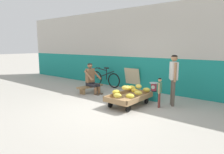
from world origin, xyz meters
name	(u,v)px	position (x,y,z in m)	size (l,w,h in m)	color
ground_plane	(107,110)	(0.00, 0.00, 0.00)	(80.00, 80.00, 0.00)	#A39E93
back_wall	(156,49)	(0.00, 2.97, 1.65)	(16.00, 0.30, 3.31)	#19847A
banana_cart	(129,98)	(0.24, 0.76, 0.24)	(0.86, 1.45, 0.36)	#99754C
banana_pile	(131,90)	(0.27, 0.81, 0.46)	(0.88, 1.37, 0.27)	gold
low_bench	(90,87)	(-1.86, 1.23, 0.20)	(0.39, 1.12, 0.27)	olive
vendor_seated	(92,78)	(-1.77, 1.22, 0.57)	(0.70, 0.51, 1.14)	brown
plastic_crate	(154,96)	(0.55, 1.76, 0.15)	(0.36, 0.28, 0.30)	#19847F
weighing_scale	(154,87)	(0.55, 1.76, 0.45)	(0.30, 0.30, 0.29)	#28282D
bicycle_near_left	(105,79)	(-2.18, 2.46, 0.35)	(1.66, 0.48, 0.86)	black
sign_board	(132,79)	(-0.93, 2.77, 0.44)	(0.70, 0.23, 0.88)	#C6B289
customer_adult	(174,74)	(1.26, 1.60, 0.95)	(0.34, 0.42, 1.53)	brown
customer_child	(160,89)	(1.03, 1.16, 0.54)	(0.16, 0.27, 0.87)	brown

